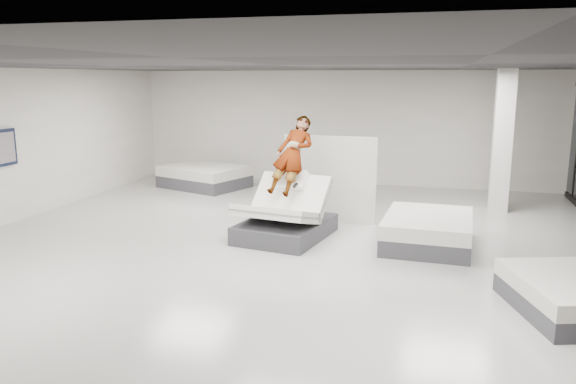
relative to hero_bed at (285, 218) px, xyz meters
The scene contains 9 objects.
room 1.65m from the hero_bed, 83.64° to the right, with size 14.00×14.04×3.20m.
hero_bed is the anchor object (origin of this frame).
person 0.92m from the hero_bed, 79.95° to the left, with size 0.62×0.41×1.70m, color slate.
remote 0.70m from the hero_bed, 15.22° to the right, with size 0.05×0.14×0.03m, color black.
divider_panel 1.71m from the hero_bed, 70.24° to the left, with size 1.99×0.09×1.81m, color silver.
flat_bed_right_far 2.64m from the hero_bed, ahead, with size 1.61×2.09×0.56m.
flat_bed_right_near 5.09m from the hero_bed, 28.35° to the right, with size 1.76×2.04×0.48m.
flat_bed_left_far 5.55m from the hero_bed, 129.11° to the left, with size 2.60×2.28×0.60m.
column 5.48m from the hero_bed, 39.42° to the left, with size 0.40×0.40×3.20m, color silver.
Camera 1 is at (2.59, -8.84, 3.00)m, focal length 35.00 mm.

